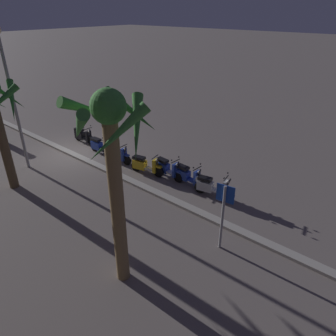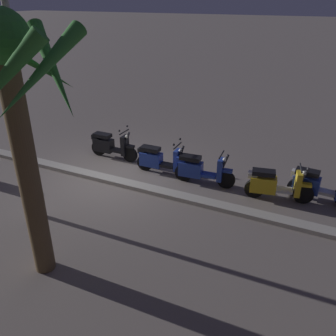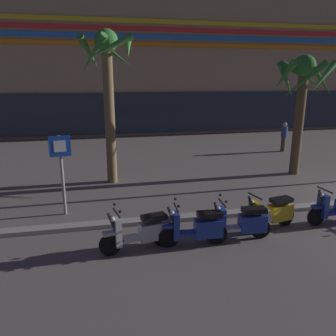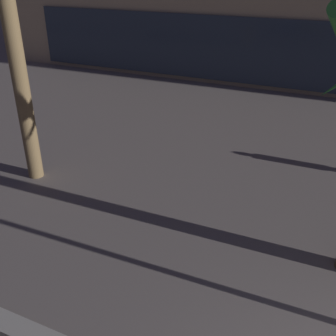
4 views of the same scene
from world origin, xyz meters
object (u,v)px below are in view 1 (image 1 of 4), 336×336
street_lamp (10,88)px  scooter_blue_mid_centre (115,153)px  scooter_blue_gap_after_mid (100,146)px  scooter_silver_mid_front (211,187)px  crossing_sign (223,210)px  scooter_blue_mid_rear (167,168)px  scooter_blue_lead_nearest (187,175)px  litter_bin (2,136)px  scooter_yellow_tail_end (144,165)px  palm_tree_far_corner (113,151)px  scooter_black_last_in_row (83,136)px

street_lamp → scooter_blue_mid_centre: bearing=-130.9°
scooter_blue_gap_after_mid → scooter_silver_mid_front: bearing=-177.7°
scooter_silver_mid_front → scooter_blue_mid_centre: scooter_silver_mid_front is taller
scooter_silver_mid_front → crossing_sign: crossing_sign is taller
scooter_blue_mid_centre → crossing_sign: bearing=164.5°
scooter_blue_mid_rear → crossing_sign: 5.34m
scooter_blue_lead_nearest → scooter_blue_gap_after_mid: (5.69, 0.39, -0.01)m
scooter_blue_gap_after_mid → litter_bin: 6.25m
scooter_blue_mid_centre → scooter_blue_gap_after_mid: size_ratio=1.00×
scooter_silver_mid_front → scooter_blue_lead_nearest: size_ratio=1.03×
crossing_sign → litter_bin: 14.69m
scooter_yellow_tail_end → palm_tree_far_corner: bearing=128.4°
crossing_sign → scooter_blue_mid_rear: bearing=-29.5°
scooter_blue_mid_rear → scooter_black_last_in_row: 6.52m
street_lamp → litter_bin: bearing=-8.4°
scooter_blue_lead_nearest → palm_tree_far_corner: palm_tree_far_corner is taller
scooter_black_last_in_row → litter_bin: (3.57, 3.13, 0.03)m
scooter_blue_gap_after_mid → palm_tree_far_corner: 9.86m
scooter_silver_mid_front → palm_tree_far_corner: bearing=94.9°
scooter_black_last_in_row → palm_tree_far_corner: size_ratio=0.31×
scooter_yellow_tail_end → crossing_sign: bearing=159.0°
scooter_silver_mid_front → scooter_blue_gap_after_mid: size_ratio=0.99×
litter_bin → scooter_black_last_in_row: bearing=-138.7°
scooter_silver_mid_front → litter_bin: (12.64, 3.10, 0.04)m
scooter_blue_lead_nearest → palm_tree_far_corner: (-1.83, 5.59, 3.68)m
scooter_blue_mid_rear → litter_bin: 10.57m
palm_tree_far_corner → scooter_silver_mid_front: bearing=-85.1°
scooter_silver_mid_front → scooter_black_last_in_row: 9.07m
scooter_blue_mid_centre → scooter_black_last_in_row: 3.40m
scooter_yellow_tail_end → street_lamp: (4.99, 3.32, 3.57)m
scooter_blue_lead_nearest → scooter_blue_mid_rear: bearing=2.2°
scooter_blue_lead_nearest → scooter_black_last_in_row: bearing=0.5°
scooter_black_last_in_row → street_lamp: 5.19m
scooter_blue_mid_rear → scooter_silver_mid_front: bearing=178.8°
scooter_silver_mid_front → scooter_yellow_tail_end: bearing=6.0°
scooter_yellow_tail_end → crossing_sign: (-5.59, 2.14, 1.05)m
crossing_sign → palm_tree_far_corner: 4.26m
scooter_blue_gap_after_mid → street_lamp: street_lamp is taller
street_lamp → scooter_blue_gap_after_mid: bearing=-113.9°
crossing_sign → litter_bin: (14.65, 0.58, -1.02)m
scooter_black_last_in_row → street_lamp: bearing=97.6°
scooter_blue_lead_nearest → crossing_sign: 4.40m
street_lamp → palm_tree_far_corner: bearing=168.8°
scooter_blue_mid_centre → scooter_blue_gap_after_mid: scooter_blue_gap_after_mid is taller
scooter_black_last_in_row → scooter_blue_mid_centre: bearing=173.0°
scooter_blue_gap_after_mid → street_lamp: 5.16m
scooter_blue_mid_centre → scooter_blue_mid_rear: bearing=-172.1°
scooter_silver_mid_front → scooter_black_last_in_row: bearing=-0.2°
scooter_blue_gap_after_mid → scooter_blue_mid_centre: bearing=176.2°
scooter_yellow_tail_end → scooter_blue_gap_after_mid: bearing=-1.5°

